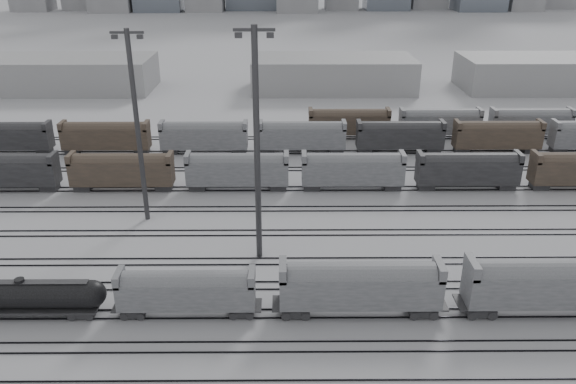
{
  "coord_description": "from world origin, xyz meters",
  "views": [
    {
      "loc": [
        -2.09,
        -44.8,
        33.45
      ],
      "look_at": [
        -1.63,
        21.84,
        4.0
      ],
      "focal_mm": 35.0,
      "sensor_mm": 36.0,
      "label": 1
    }
  ],
  "objects_px": {
    "tank_car_b": "(23,295)",
    "hopper_car_a": "(186,289)",
    "light_mast_c": "(257,143)",
    "hopper_car_c": "(551,282)",
    "hopper_car_b": "(360,284)"
  },
  "relations": [
    {
      "from": "hopper_car_a",
      "to": "light_mast_c",
      "type": "height_order",
      "value": "light_mast_c"
    },
    {
      "from": "hopper_car_a",
      "to": "light_mast_c",
      "type": "xyz_separation_m",
      "value": [
        6.57,
        11.37,
        10.99
      ]
    },
    {
      "from": "hopper_car_b",
      "to": "light_mast_c",
      "type": "height_order",
      "value": "light_mast_c"
    },
    {
      "from": "tank_car_b",
      "to": "hopper_car_b",
      "type": "relative_size",
      "value": 1.03
    },
    {
      "from": "tank_car_b",
      "to": "hopper_car_a",
      "type": "bearing_deg",
      "value": 0.0
    },
    {
      "from": "tank_car_b",
      "to": "hopper_car_b",
      "type": "height_order",
      "value": "hopper_car_b"
    },
    {
      "from": "tank_car_b",
      "to": "hopper_car_a",
      "type": "relative_size",
      "value": 1.22
    },
    {
      "from": "hopper_car_b",
      "to": "hopper_car_c",
      "type": "relative_size",
      "value": 0.96
    },
    {
      "from": "tank_car_b",
      "to": "hopper_car_c",
      "type": "xyz_separation_m",
      "value": [
        51.11,
        0.0,
        1.3
      ]
    },
    {
      "from": "hopper_car_a",
      "to": "hopper_car_c",
      "type": "bearing_deg",
      "value": 0.0
    },
    {
      "from": "light_mast_c",
      "to": "hopper_car_b",
      "type": "bearing_deg",
      "value": -47.97
    },
    {
      "from": "tank_car_b",
      "to": "light_mast_c",
      "type": "xyz_separation_m",
      "value": [
        22.47,
        11.37,
        11.62
      ]
    },
    {
      "from": "hopper_car_c",
      "to": "light_mast_c",
      "type": "xyz_separation_m",
      "value": [
        -28.64,
        11.37,
        10.31
      ]
    },
    {
      "from": "hopper_car_a",
      "to": "hopper_car_c",
      "type": "relative_size",
      "value": 0.81
    },
    {
      "from": "hopper_car_c",
      "to": "light_mast_c",
      "type": "bearing_deg",
      "value": 158.36
    }
  ]
}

